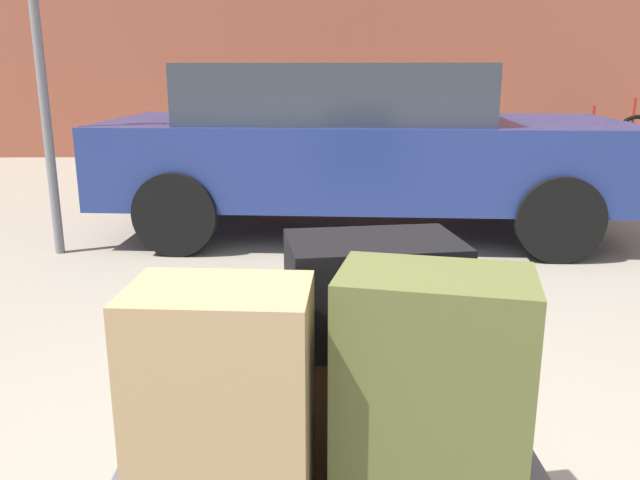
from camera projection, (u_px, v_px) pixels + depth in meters
duffel_bag_brown_center at (371, 398)px, 1.75m from camera, size 0.72×0.45×0.35m
suitcase_tan_rear_left at (223, 418)px, 1.41m from camera, size 0.41×0.29×0.60m
suitcase_olive_front_right at (430, 408)px, 1.43m from camera, size 0.46×0.35×0.63m
duffel_bag_black_topmost_pile at (373, 290)px, 1.67m from camera, size 0.47×0.34×0.27m
parked_car at (357, 143)px, 5.52m from camera, size 4.44×2.22×1.42m
bicycle_leaning at (603, 139)px, 9.48m from camera, size 1.75×0.34×0.96m
bollard_kerb_near at (515, 161)px, 7.84m from camera, size 0.27×0.27×0.58m
bollard_kerb_mid at (633, 161)px, 7.88m from camera, size 0.27×0.27×0.58m
no_parking_sign at (38, 43)px, 4.60m from camera, size 0.50×0.07×2.53m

